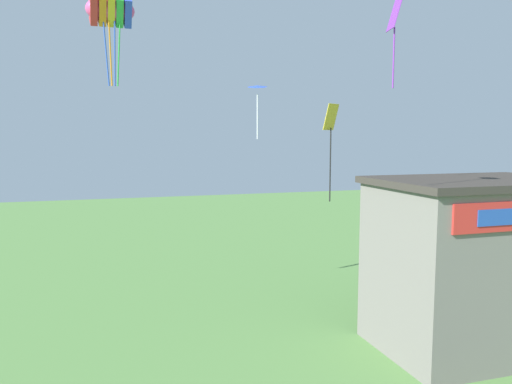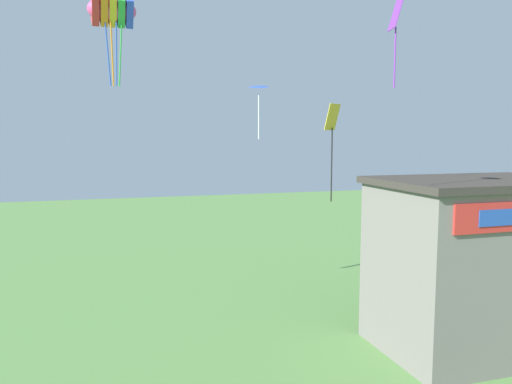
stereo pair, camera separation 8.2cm
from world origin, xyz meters
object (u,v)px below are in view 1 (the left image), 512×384
at_px(seaside_building, 474,264).
at_px(kite_purple_streamer, 395,23).
at_px(kite_blue_delta, 257,90).
at_px(kite_yellow_diamond, 331,133).
at_px(kite_rainbow_parafoil, 110,10).

bearing_deg(seaside_building, kite_purple_streamer, 177.76).
xyz_separation_m(seaside_building, kite_purple_streamer, (-3.42, 0.13, 8.05)).
relative_size(kite_blue_delta, kite_purple_streamer, 0.74).
height_order(seaside_building, kite_yellow_diamond, kite_yellow_diamond).
bearing_deg(kite_yellow_diamond, kite_purple_streamer, -71.27).
bearing_deg(kite_purple_streamer, kite_blue_delta, 127.37).
height_order(kite_rainbow_parafoil, kite_yellow_diamond, kite_rainbow_parafoil).
bearing_deg(seaside_building, kite_yellow_diamond, 147.29).
distance_m(seaside_building, kite_blue_delta, 10.12).
height_order(kite_rainbow_parafoil, kite_blue_delta, kite_rainbow_parafoil).
distance_m(kite_rainbow_parafoil, kite_blue_delta, 6.33).
height_order(seaside_building, kite_rainbow_parafoil, kite_rainbow_parafoil).
xyz_separation_m(seaside_building, kite_rainbow_parafoil, (-11.94, 6.16, 9.22)).
height_order(seaside_building, kite_blue_delta, kite_blue_delta).
relative_size(kite_rainbow_parafoil, kite_purple_streamer, 1.23).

